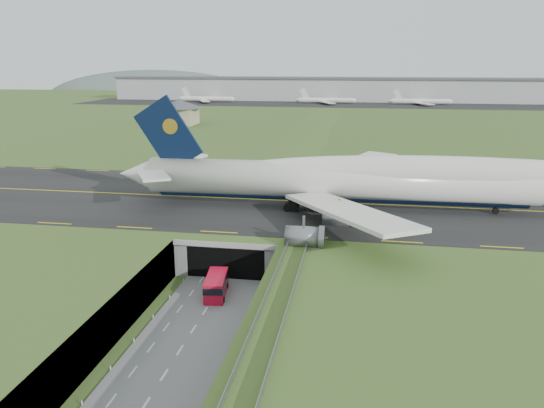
# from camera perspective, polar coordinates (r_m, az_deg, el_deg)

# --- Properties ---
(ground) EXTENTS (900.00, 900.00, 0.00)m
(ground) POSITION_cam_1_polar(r_m,az_deg,el_deg) (74.49, -6.54, -10.47)
(ground) COLOR #345221
(ground) RESTS_ON ground
(airfield_deck) EXTENTS (800.00, 800.00, 6.00)m
(airfield_deck) POSITION_cam_1_polar(r_m,az_deg,el_deg) (73.25, -6.61, -8.35)
(airfield_deck) COLOR gray
(airfield_deck) RESTS_ON ground
(trench_road) EXTENTS (12.00, 75.00, 0.20)m
(trench_road) POSITION_cam_1_polar(r_m,az_deg,el_deg) (68.06, -8.32, -13.05)
(trench_road) COLOR slate
(trench_road) RESTS_ON ground
(taxiway) EXTENTS (800.00, 44.00, 0.18)m
(taxiway) POSITION_cam_1_polar(r_m,az_deg,el_deg) (102.64, -1.60, 0.47)
(taxiway) COLOR black
(taxiway) RESTS_ON airfield_deck
(tunnel_portal) EXTENTS (17.00, 22.30, 6.00)m
(tunnel_portal) POSITION_cam_1_polar(r_m,az_deg,el_deg) (88.19, -3.63, -3.91)
(tunnel_portal) COLOR gray
(tunnel_portal) RESTS_ON ground
(guideway) EXTENTS (3.00, 53.00, 7.05)m
(guideway) POSITION_cam_1_polar(r_m,az_deg,el_deg) (53.25, -0.75, -15.02)
(guideway) COLOR #A8A8A3
(guideway) RESTS_ON ground
(jumbo_jet) EXTENTS (98.60, 62.75, 20.76)m
(jumbo_jet) POSITION_cam_1_polar(r_m,az_deg,el_deg) (96.21, 11.19, 2.56)
(jumbo_jet) COLOR silver
(jumbo_jet) RESTS_ON ground
(shuttle_tram) EXTENTS (3.65, 7.48, 2.94)m
(shuttle_tram) POSITION_cam_1_polar(r_m,az_deg,el_deg) (75.63, -6.02, -8.69)
(shuttle_tram) COLOR red
(shuttle_tram) RESTS_ON ground
(service_building) EXTENTS (19.68, 19.68, 10.53)m
(service_building) POSITION_cam_1_polar(r_m,az_deg,el_deg) (229.19, -9.91, 9.95)
(service_building) COLOR tan
(service_building) RESTS_ON ground
(cargo_terminal) EXTENTS (320.00, 67.00, 15.60)m
(cargo_terminal) POSITION_cam_1_polar(r_m,az_deg,el_deg) (364.78, 6.65, 12.19)
(cargo_terminal) COLOR #B2B2B2
(cargo_terminal) RESTS_ON ground
(distant_hills) EXTENTS (700.00, 91.00, 60.00)m
(distant_hills) POSITION_cam_1_polar(r_m,az_deg,el_deg) (497.76, 14.99, 10.48)
(distant_hills) COLOR #51615B
(distant_hills) RESTS_ON ground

